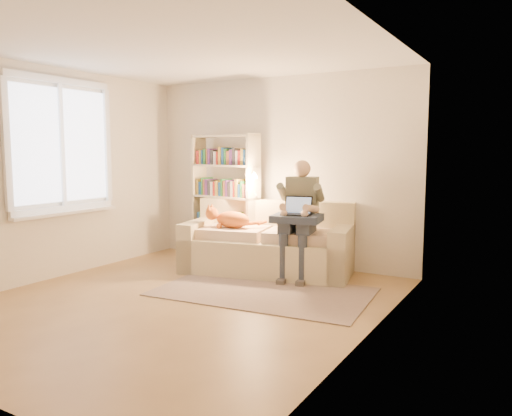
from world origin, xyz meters
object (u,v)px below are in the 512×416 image
Objects in this scene: sofa at (268,247)px; cat at (227,219)px; person at (300,211)px; laptop at (296,210)px; bookshelf at (225,192)px.

cat is at bearing -165.23° from sofa.
person reaches higher than laptop.
sofa is at bearing 147.54° from laptop.
person is 3.77× the size of laptop.
person is 0.81× the size of bookshelf.
cat is 0.98m from laptop.
laptop is (0.01, -0.12, 0.03)m from person.
sofa is at bearing 160.48° from person.
laptop is (0.97, 0.06, 0.17)m from cat.
cat is at bearing 178.72° from person.
sofa is 1.09m from bookshelf.
person is at bearing -1.28° from cat.
sofa is 1.27× the size of bookshelf.
person is at bearing -19.52° from sofa.
laptop is at bearing -32.46° from sofa.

